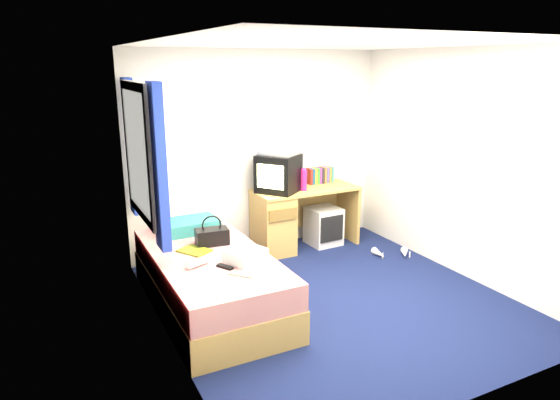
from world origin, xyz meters
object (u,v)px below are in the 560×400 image
storage_cube (323,226)px  white_heels (392,254)px  pillow (189,226)px  magazine (194,251)px  vcr (278,151)px  pink_water_bottle (304,181)px  handbag (212,236)px  remote_control (225,267)px  picture_frame (327,176)px  aerosol_can (298,182)px  water_bottle (197,263)px  colour_swatch_fan (241,275)px  desk (285,218)px  crt_tv (278,173)px  towel (246,255)px  bed (211,281)px

storage_cube → white_heels: storage_cube is taller
pillow → white_heels: bearing=-11.0°
storage_cube → magazine: (-1.96, -0.88, 0.31)m
pillow → vcr: (1.22, 0.35, 0.63)m
pink_water_bottle → handbag: (-1.42, -0.73, -0.25)m
vcr → remote_control: 2.00m
picture_frame → aerosol_can: aerosol_can is taller
handbag → white_heels: bearing=6.9°
pillow → water_bottle: 0.95m
pillow → aerosol_can: bearing=14.3°
water_bottle → white_heels: 2.64m
colour_swatch_fan → desk: bearing=52.4°
crt_tv → pink_water_bottle: bearing=36.1°
crt_tv → colour_swatch_fan: size_ratio=2.77×
picture_frame → remote_control: bearing=-124.5°
pillow → pink_water_bottle: bearing=9.8°
desk → towel: size_ratio=4.06×
desk → aerosol_can: aerosol_can is taller
towel → magazine: towel is taller
aerosol_can → pink_water_bottle: bearing=-83.1°
magazine → water_bottle: 0.36m
vcr → magazine: size_ratio=1.46×
colour_swatch_fan → remote_control: size_ratio=1.38×
desk → aerosol_can: (0.19, 0.03, 0.42)m
vcr → water_bottle: 2.03m
bed → pink_water_bottle: bearing=31.9°
aerosol_can → picture_frame: bearing=17.4°
storage_cube → vcr: 1.17m
vcr → pillow: bearing=-109.3°
desk → remote_control: 1.94m
pillow → handbag: handbag is taller
pillow → storage_cube: pillow is taller
pillow → towel: bearing=-78.0°
bed → pillow: 0.77m
handbag → magazine: handbag is taller
pillow → magazine: (-0.12, -0.58, -0.06)m
desk → remote_control: size_ratio=8.13×
bed → handbag: (0.11, 0.22, 0.36)m
colour_swatch_fan → remote_control: remote_control is taller
crt_tv → vcr: bearing=90.0°
storage_cube → white_heels: (0.50, -0.76, -0.20)m
colour_swatch_fan → white_heels: (2.27, 0.82, -0.51)m
storage_cube → remote_control: 2.32m
vcr → handbag: vcr is taller
aerosol_can → white_heels: aerosol_can is taller
water_bottle → pink_water_bottle: bearing=34.7°
water_bottle → towel: bearing=-10.3°
handbag → water_bottle: handbag is taller
towel → remote_control: towel is taller
picture_frame → aerosol_can: 0.55m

